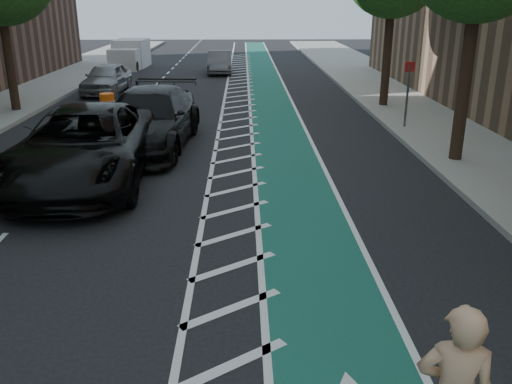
{
  "coord_description": "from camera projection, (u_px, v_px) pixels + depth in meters",
  "views": [
    {
      "loc": [
        1.71,
        -7.32,
        4.55
      ],
      "look_at": [
        1.94,
        2.34,
        1.1
      ],
      "focal_mm": 38.0,
      "sensor_mm": 36.0,
      "label": 1
    }
  ],
  "objects": [
    {
      "name": "ground",
      "position": [
        135.0,
        310.0,
        8.39
      ],
      "size": [
        120.0,
        120.0,
        0.0
      ],
      "primitive_type": "plane",
      "color": "black",
      "rests_on": "ground"
    },
    {
      "name": "bike_lane",
      "position": [
        283.0,
        145.0,
        17.87
      ],
      "size": [
        2.0,
        90.0,
        0.01
      ],
      "primitive_type": "cube",
      "color": "#164F39",
      "rests_on": "ground"
    },
    {
      "name": "buffer_strip",
      "position": [
        237.0,
        145.0,
        17.83
      ],
      "size": [
        1.4,
        90.0,
        0.01
      ],
      "primitive_type": "cube",
      "color": "silver",
      "rests_on": "ground"
    },
    {
      "name": "sidewalk_right",
      "position": [
        478.0,
        142.0,
        17.99
      ],
      "size": [
        5.0,
        90.0,
        0.15
      ],
      "primitive_type": "cube",
      "color": "gray",
      "rests_on": "ground"
    },
    {
      "name": "curb_right",
      "position": [
        405.0,
        142.0,
        17.93
      ],
      "size": [
        0.12,
        90.0,
        0.16
      ],
      "primitive_type": "cube",
      "color": "gray",
      "rests_on": "ground"
    },
    {
      "name": "sign_post",
      "position": [
        407.0,
        94.0,
        19.4
      ],
      "size": [
        0.35,
        0.08,
        2.47
      ],
      "color": "#4C4C4C",
      "rests_on": "ground"
    },
    {
      "name": "suv_near",
      "position": [
        85.0,
        146.0,
        14.03
      ],
      "size": [
        3.34,
        7.0,
        1.93
      ],
      "primitive_type": "imported",
      "rotation": [
        0.0,
        0.0,
        0.02
      ],
      "color": "black",
      "rests_on": "ground"
    },
    {
      "name": "suv_far",
      "position": [
        149.0,
        119.0,
        17.27
      ],
      "size": [
        3.07,
        6.59,
        1.86
      ],
      "primitive_type": "imported",
      "rotation": [
        0.0,
        0.0,
        -0.07
      ],
      "color": "black",
      "rests_on": "ground"
    },
    {
      "name": "car_silver",
      "position": [
        107.0,
        78.0,
        27.53
      ],
      "size": [
        2.06,
        4.54,
        1.51
      ],
      "primitive_type": "imported",
      "rotation": [
        0.0,
        0.0,
        -0.06
      ],
      "color": "gray",
      "rests_on": "ground"
    },
    {
      "name": "car_grey",
      "position": [
        220.0,
        62.0,
        35.04
      ],
      "size": [
        1.57,
        4.32,
        1.42
      ],
      "primitive_type": "imported",
      "rotation": [
        0.0,
        0.0,
        0.02
      ],
      "color": "#5D5C61",
      "rests_on": "ground"
    },
    {
      "name": "box_truck",
      "position": [
        130.0,
        55.0,
        37.77
      ],
      "size": [
        2.21,
        4.62,
        1.89
      ],
      "rotation": [
        0.0,
        0.0,
        -0.04
      ],
      "color": "silver",
      "rests_on": "ground"
    },
    {
      "name": "barrel_a",
      "position": [
        89.0,
        141.0,
        16.65
      ],
      "size": [
        0.66,
        0.66,
        0.9
      ],
      "color": "#DE5F0B",
      "rests_on": "ground"
    },
    {
      "name": "barrel_b",
      "position": [
        133.0,
        136.0,
        17.13
      ],
      "size": [
        0.73,
        0.73,
        1.0
      ],
      "color": "#D75E0B",
      "rests_on": "ground"
    },
    {
      "name": "barrel_c",
      "position": [
        108.0,
        106.0,
        21.8
      ],
      "size": [
        0.73,
        0.73,
        1.0
      ],
      "color": "#FF5B0D",
      "rests_on": "ground"
    }
  ]
}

